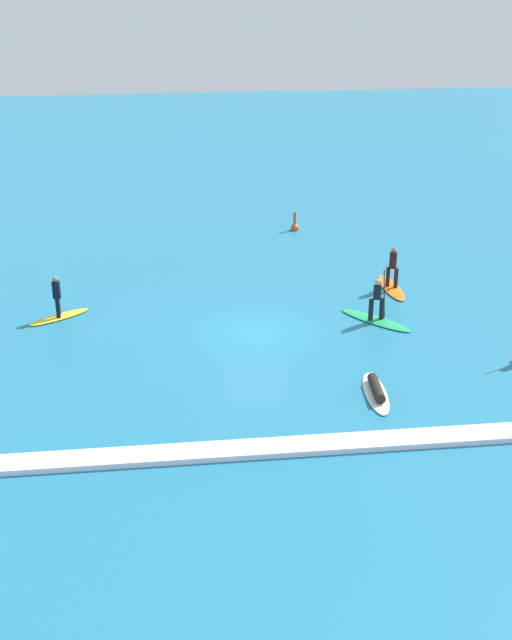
{
  "coord_description": "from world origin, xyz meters",
  "views": [
    {
      "loc": [
        -3.45,
        -29.23,
        13.48
      ],
      "look_at": [
        0.0,
        0.0,
        0.5
      ],
      "focal_mm": 47.05,
      "sensor_mm": 36.0,
      "label": 1
    }
  ],
  "objects_px": {
    "surfer_on_orange_board": "(392,279)",
    "surfer_on_yellow_board": "(58,307)",
    "surfer_on_green_board": "(376,312)",
    "surfer_on_white_board": "(376,390)",
    "marker_buoy": "(295,226)"
  },
  "relations": [
    {
      "from": "surfer_on_green_board",
      "to": "surfer_on_orange_board",
      "type": "bearing_deg",
      "value": 114.57
    },
    {
      "from": "surfer_on_green_board",
      "to": "marker_buoy",
      "type": "height_order",
      "value": "surfer_on_green_board"
    },
    {
      "from": "surfer_on_white_board",
      "to": "surfer_on_green_board",
      "type": "xyz_separation_m",
      "value": [
        1.49,
        5.87,
        0.25
      ]
    },
    {
      "from": "surfer_on_white_board",
      "to": "surfer_on_yellow_board",
      "type": "distance_m",
      "value": 13.47
    },
    {
      "from": "surfer_on_white_board",
      "to": "surfer_on_orange_board",
      "type": "height_order",
      "value": "surfer_on_orange_board"
    },
    {
      "from": "surfer_on_orange_board",
      "to": "surfer_on_yellow_board",
      "type": "xyz_separation_m",
      "value": [
        -14.08,
        -1.53,
        0.05
      ]
    },
    {
      "from": "surfer_on_yellow_board",
      "to": "marker_buoy",
      "type": "height_order",
      "value": "surfer_on_yellow_board"
    },
    {
      "from": "surfer_on_green_board",
      "to": "surfer_on_orange_board",
      "type": "height_order",
      "value": "surfer_on_green_board"
    },
    {
      "from": "surfer_on_orange_board",
      "to": "surfer_on_green_board",
      "type": "bearing_deg",
      "value": -26.68
    },
    {
      "from": "surfer_on_green_board",
      "to": "surfer_on_orange_board",
      "type": "xyz_separation_m",
      "value": [
        1.53,
        3.33,
        0.03
      ]
    },
    {
      "from": "surfer_on_white_board",
      "to": "surfer_on_orange_board",
      "type": "relative_size",
      "value": 0.97
    },
    {
      "from": "surfer_on_green_board",
      "to": "surfer_on_orange_board",
      "type": "distance_m",
      "value": 3.67
    },
    {
      "from": "surfer_on_white_board",
      "to": "surfer_on_yellow_board",
      "type": "xyz_separation_m",
      "value": [
        -11.06,
        7.68,
        0.34
      ]
    },
    {
      "from": "surfer_on_orange_board",
      "to": "surfer_on_yellow_board",
      "type": "distance_m",
      "value": 14.16
    },
    {
      "from": "surfer_on_green_board",
      "to": "surfer_on_yellow_board",
      "type": "height_order",
      "value": "surfer_on_green_board"
    }
  ]
}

